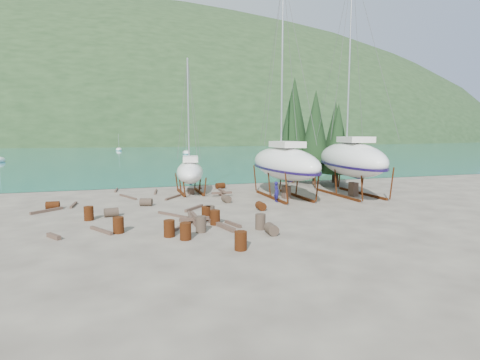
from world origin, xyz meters
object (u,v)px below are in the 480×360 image
object	(u,v)px
small_sailboat_shore	(190,172)
large_sailboat_near	(284,163)
worker	(276,192)
large_sailboat_far	(350,159)

from	to	relation	value
small_sailboat_shore	large_sailboat_near	bearing A→B (deg)	-22.64
worker	small_sailboat_shore	bearing A→B (deg)	39.99
large_sailboat_far	worker	world-z (taller)	large_sailboat_far
large_sailboat_far	large_sailboat_near	bearing A→B (deg)	-173.00
large_sailboat_far	small_sailboat_shore	bearing A→B (deg)	171.45
large_sailboat_near	small_sailboat_shore	world-z (taller)	large_sailboat_near
large_sailboat_far	small_sailboat_shore	size ratio (longest dim) A/B	1.64
large_sailboat_near	large_sailboat_far	distance (m)	6.12
large_sailboat_near	small_sailboat_shore	bearing A→B (deg)	148.71
large_sailboat_near	large_sailboat_far	size ratio (longest dim) A/B	0.93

